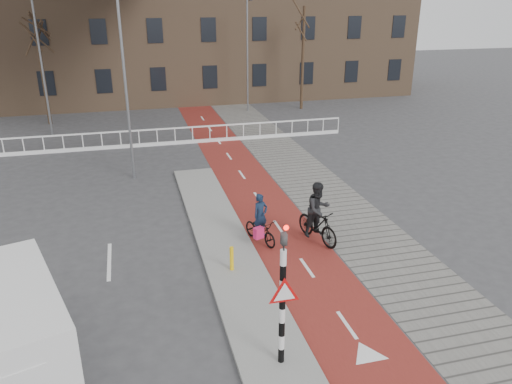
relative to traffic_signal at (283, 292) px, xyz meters
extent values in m
plane|color=#38383A|center=(0.60, 2.02, -1.99)|extent=(120.00, 120.00, 0.00)
cube|color=maroon|center=(2.10, 12.02, -1.98)|extent=(2.50, 60.00, 0.01)
cube|color=slate|center=(4.90, 12.02, -1.98)|extent=(3.00, 60.00, 0.01)
cube|color=gray|center=(-0.10, 6.02, -1.93)|extent=(1.80, 16.00, 0.12)
cylinder|color=black|center=(0.00, 0.02, -0.43)|extent=(0.14, 0.14, 2.88)
imported|color=black|center=(0.00, 0.02, 1.41)|extent=(0.13, 0.16, 0.80)
cylinder|color=#FF0C05|center=(0.00, -0.12, 1.59)|extent=(0.11, 0.02, 0.11)
cylinder|color=yellow|center=(-0.23, 4.33, -1.49)|extent=(0.12, 0.12, 0.77)
imported|color=black|center=(1.15, 6.11, -1.54)|extent=(1.15, 1.76, 0.87)
imported|color=#112037|center=(1.15, 6.11, -0.98)|extent=(0.65, 0.54, 1.52)
cube|color=#D31D5A|center=(0.95, 5.60, -1.37)|extent=(0.37, 0.31, 0.38)
imported|color=black|center=(3.05, 5.66, -1.37)|extent=(1.18, 2.11, 1.22)
imported|color=black|center=(3.05, 5.66, -0.78)|extent=(1.11, 0.98, 1.92)
cube|color=silver|center=(-5.78, 1.75, -0.95)|extent=(3.07, 4.85, 1.81)
cube|color=green|center=(-4.87, 1.75, -1.05)|extent=(0.88, 2.77, 0.55)
cylinder|color=black|center=(-4.59, 0.51, -1.67)|extent=(0.40, 0.67, 0.63)
cylinder|color=black|center=(-5.51, 3.44, -1.67)|extent=(0.40, 0.67, 0.63)
cube|color=silver|center=(-4.40, 19.02, -1.04)|extent=(28.00, 0.08, 0.08)
cube|color=silver|center=(-4.40, 19.02, -1.89)|extent=(28.00, 0.10, 0.20)
cube|color=#7F6047|center=(-2.40, 34.02, 4.01)|extent=(46.00, 10.00, 12.00)
cylinder|color=#322416|center=(-7.91, 26.04, 1.45)|extent=(0.24, 0.24, 6.89)
cylinder|color=#322416|center=(9.79, 26.35, 1.64)|extent=(0.21, 0.21, 7.26)
cylinder|color=slate|center=(-2.86, 13.84, 2.37)|extent=(0.12, 0.12, 8.73)
cylinder|color=slate|center=(-7.44, 22.92, 2.43)|extent=(0.12, 0.12, 8.85)
cylinder|color=slate|center=(5.70, 26.57, 1.91)|extent=(0.12, 0.12, 7.81)
camera|label=1|loc=(-2.89, -8.76, 5.96)|focal=35.00mm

